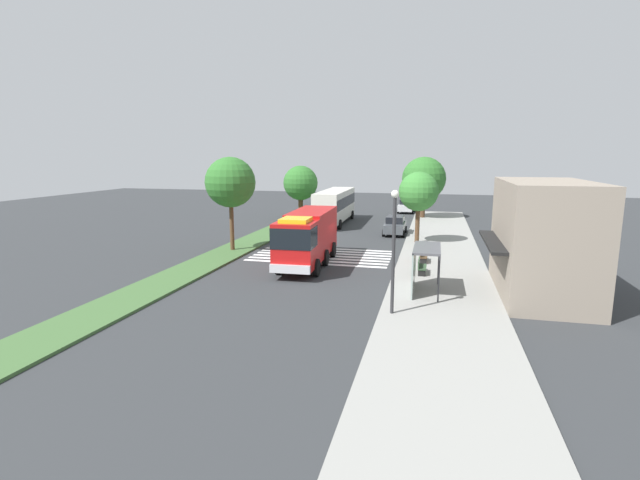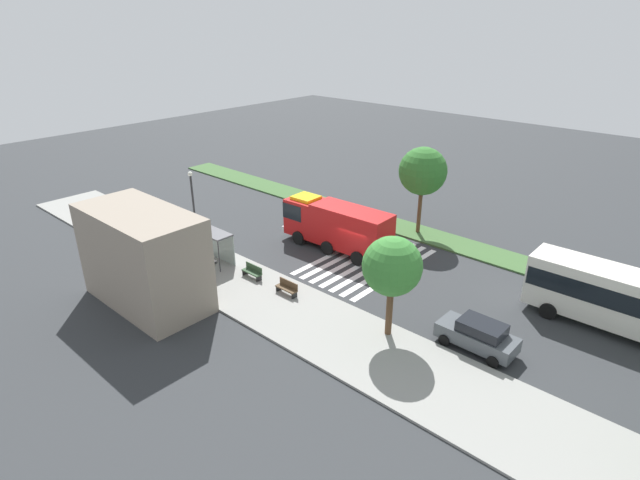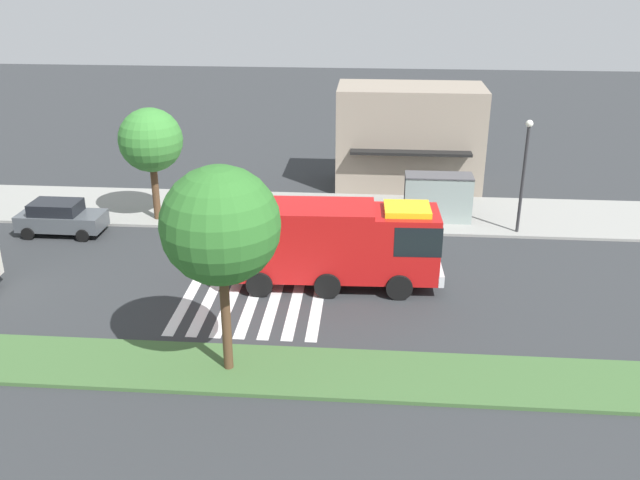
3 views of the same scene
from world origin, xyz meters
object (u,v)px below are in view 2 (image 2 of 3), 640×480
median_tree_west (423,171)px  sidewalk_tree_west (392,267)px  bus_stop_shelter (215,239)px  parked_car_mid (478,335)px  street_lamp (193,201)px  fire_truck (334,224)px  bench_near_shelter (253,271)px  bench_west_of_shelter (287,288)px  transit_bus (635,301)px

median_tree_west → sidewalk_tree_west: bearing=115.7°
bus_stop_shelter → median_tree_west: median_tree_west is taller
parked_car_mid → street_lamp: size_ratio=0.75×
fire_truck → bench_near_shelter: 7.79m
bus_stop_shelter → sidewalk_tree_west: (-14.81, -0.72, 2.50)m
bench_near_shelter → bench_west_of_shelter: size_ratio=1.00×
parked_car_mid → sidewalk_tree_west: sidewalk_tree_west is taller
parked_car_mid → bench_west_of_shelter: (11.75, 2.88, -0.29)m
sidewalk_tree_west → fire_truck: bearing=-34.8°
transit_bus → bench_west_of_shelter: (17.48, 9.90, -1.55)m
sidewalk_tree_west → median_tree_west: median_tree_west is taller
median_tree_west → fire_truck: bearing=64.3°
transit_bus → street_lamp: street_lamp is taller
bus_stop_shelter → sidewalk_tree_west: bearing=-177.2°
transit_bus → bus_stop_shelter: size_ratio=3.26×
bus_stop_shelter → bench_near_shelter: bearing=-179.5°
sidewalk_tree_west → bus_stop_shelter: bearing=2.8°
parked_car_mid → bus_stop_shelter: bearing=9.3°
bench_near_shelter → sidewalk_tree_west: size_ratio=0.27×
street_lamp → sidewalk_tree_west: size_ratio=0.97×
bench_west_of_shelter → street_lamp: (11.34, -1.08, 2.97)m
fire_truck → sidewalk_tree_west: 12.36m
parked_car_mid → transit_bus: transit_bus is taller
fire_truck → bench_near_shelter: fire_truck is taller
bus_stop_shelter → median_tree_west: (-8.16, -14.56, 3.46)m
street_lamp → sidewalk_tree_west: bearing=178.8°
sidewalk_tree_west → median_tree_west: bearing=-64.3°
bench_near_shelter → sidewalk_tree_west: 11.48m
median_tree_west → parked_car_mid: bearing=133.3°
fire_truck → bus_stop_shelter: bearing=55.7°
transit_bus → median_tree_west: (16.70, -4.62, 3.20)m
fire_truck → street_lamp: bearing=34.6°
parked_car_mid → transit_bus: size_ratio=0.38×
parked_car_mid → sidewalk_tree_west: 5.98m
bus_stop_shelter → sidewalk_tree_west: sidewalk_tree_west is taller
parked_car_mid → median_tree_west: median_tree_west is taller
transit_bus → bus_stop_shelter: bearing=-159.0°
bench_west_of_shelter → transit_bus: bearing=-150.5°
transit_bus → bench_west_of_shelter: size_ratio=7.12×
street_lamp → bench_west_of_shelter: bearing=174.5°
fire_truck → parked_car_mid: 15.09m
transit_bus → bus_stop_shelter: 26.78m
street_lamp → median_tree_west: median_tree_west is taller
parked_car_mid → bus_stop_shelter: bus_stop_shelter is taller
bench_near_shelter → median_tree_west: 15.84m
parked_car_mid → street_lamp: bearing=5.0°
transit_bus → sidewalk_tree_west: size_ratio=1.93×
bench_near_shelter → bench_west_of_shelter: (-3.38, 0.00, 0.00)m
parked_car_mid → bench_near_shelter: size_ratio=2.68×
parked_car_mid → median_tree_west: bearing=-46.1°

